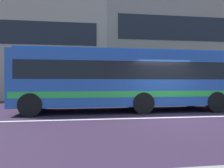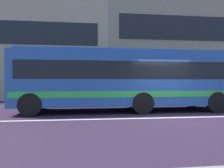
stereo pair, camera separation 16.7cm
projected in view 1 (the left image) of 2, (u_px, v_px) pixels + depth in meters
ground_plane at (174, 118)px, 7.98m from camera, size 160.00×160.00×0.00m
lane_centre_line at (174, 117)px, 7.98m from camera, size 60.00×0.16×0.01m
hedge_row_far at (181, 97)px, 13.96m from camera, size 21.04×1.10×0.78m
apartment_block_right at (206, 48)px, 22.27m from camera, size 23.88×8.85×10.87m
transit_bus at (124, 78)px, 9.91m from camera, size 10.65×2.69×3.03m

